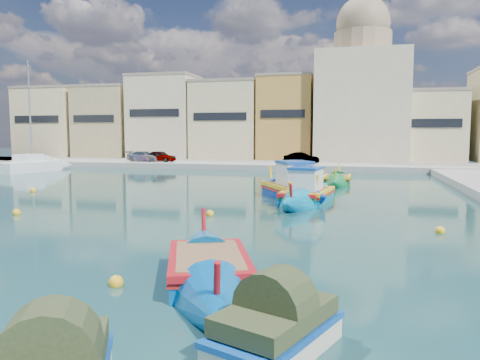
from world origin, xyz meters
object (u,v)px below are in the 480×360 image
(luzzu_blue_cabin, at_px, (291,191))
(luzzu_blue_south, at_px, (209,271))
(yacht_north, at_px, (44,166))
(church_block, at_px, (361,91))
(luzzu_turquoise_cabin, at_px, (308,196))
(luzzu_green, at_px, (337,181))
(luzzu_cyan_mid, at_px, (301,199))
(tender_far, at_px, (276,330))

(luzzu_blue_cabin, relative_size, luzzu_blue_south, 1.07)
(luzzu_blue_south, relative_size, yacht_north, 0.75)
(luzzu_blue_south, distance_m, yacht_north, 38.75)
(church_block, xyz_separation_m, luzzu_turquoise_cabin, (-2.96, -31.18, -8.05))
(luzzu_green, bearing_deg, luzzu_cyan_mid, -98.55)
(luzzu_green, distance_m, tender_far, 26.84)
(church_block, height_order, luzzu_blue_cabin, church_block)
(luzzu_blue_cabin, height_order, luzzu_cyan_mid, luzzu_blue_cabin)
(luzzu_blue_cabin, xyz_separation_m, tender_far, (2.28, -19.03, -0.01))
(luzzu_turquoise_cabin, distance_m, yacht_north, 30.87)
(luzzu_turquoise_cabin, xyz_separation_m, luzzu_cyan_mid, (-0.30, -0.42, -0.11))
(yacht_north, bearing_deg, tender_far, -48.76)
(luzzu_cyan_mid, xyz_separation_m, luzzu_blue_south, (-0.82, -13.53, 0.00))
(luzzu_cyan_mid, distance_m, yacht_north, 30.82)
(church_block, relative_size, tender_far, 6.64)
(luzzu_turquoise_cabin, bearing_deg, luzzu_green, 82.82)
(luzzu_cyan_mid, relative_size, tender_far, 2.83)
(church_block, xyz_separation_m, tender_far, (-1.82, -48.54, -8.02))
(church_block, relative_size, luzzu_blue_cabin, 2.13)
(church_block, relative_size, luzzu_blue_south, 2.27)
(church_block, bearing_deg, luzzu_blue_south, -95.16)
(luzzu_turquoise_cabin, distance_m, luzzu_green, 9.55)
(church_block, relative_size, luzzu_turquoise_cabin, 2.02)
(luzzu_green, xyz_separation_m, yacht_north, (-28.27, 5.35, 0.21))
(luzzu_cyan_mid, distance_m, luzzu_blue_south, 13.55)
(luzzu_turquoise_cabin, relative_size, yacht_north, 0.84)
(luzzu_green, bearing_deg, yacht_north, 169.29)
(luzzu_green, relative_size, luzzu_blue_south, 0.83)
(luzzu_green, xyz_separation_m, luzzu_blue_south, (-2.31, -23.43, 0.01))
(luzzu_green, relative_size, tender_far, 2.44)
(luzzu_blue_south, bearing_deg, luzzu_blue_cabin, 90.10)
(yacht_north, bearing_deg, luzzu_blue_south, -47.95)
(luzzu_blue_cabin, distance_m, yacht_north, 29.07)
(luzzu_turquoise_cabin, height_order, luzzu_green, luzzu_turquoise_cabin)
(luzzu_blue_cabin, bearing_deg, luzzu_cyan_mid, -67.93)
(luzzu_cyan_mid, bearing_deg, luzzu_blue_south, -93.49)
(tender_far, height_order, yacht_north, yacht_north)
(yacht_north, bearing_deg, luzzu_cyan_mid, -29.66)
(church_block, height_order, yacht_north, church_block)
(yacht_north, bearing_deg, church_block, 28.57)
(luzzu_turquoise_cabin, xyz_separation_m, tender_far, (1.14, -17.36, 0.03))
(luzzu_turquoise_cabin, xyz_separation_m, luzzu_green, (1.19, 9.48, -0.12))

